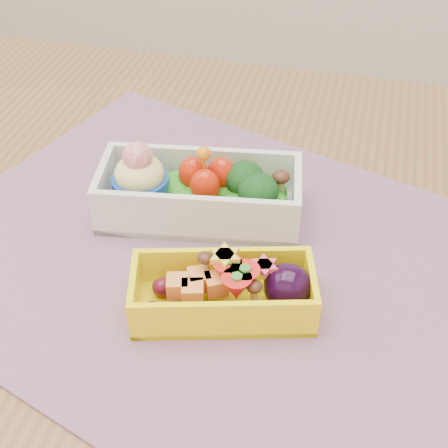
% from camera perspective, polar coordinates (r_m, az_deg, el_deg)
% --- Properties ---
extents(table, '(1.20, 0.80, 0.75)m').
position_cam_1_polar(table, '(0.63, 0.41, -10.75)').
color(table, brown).
rests_on(table, ground).
extents(placemat, '(0.62, 0.54, 0.00)m').
position_cam_1_polar(placemat, '(0.57, -0.86, -3.16)').
color(placemat, '#9B6B8A').
rests_on(placemat, table).
extents(bento_white, '(0.20, 0.11, 0.08)m').
position_cam_1_polar(bento_white, '(0.60, -2.33, 2.90)').
color(bento_white, silver).
rests_on(bento_white, placemat).
extents(bento_yellow, '(0.16, 0.10, 0.05)m').
position_cam_1_polar(bento_yellow, '(0.51, 0.29, -6.11)').
color(bento_yellow, yellow).
rests_on(bento_yellow, placemat).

